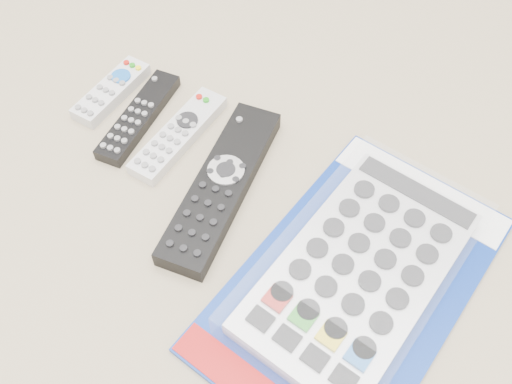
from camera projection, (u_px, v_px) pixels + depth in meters
The scene contains 5 objects.
remote_small_grey at pixel (111, 91), 0.82m from camera, with size 0.04×0.13×0.02m.
remote_slim_black at pixel (139, 117), 0.79m from camera, with size 0.06×0.17×0.02m.
remote_silver_dvd at pixel (178, 135), 0.77m from camera, with size 0.05×0.17×0.02m.
remote_large_black at pixel (222, 185), 0.72m from camera, with size 0.10×0.27×0.03m.
jumbo_remote_packaged at pixel (359, 271), 0.64m from camera, with size 0.27×0.40×0.05m.
Camera 1 is at (0.27, -0.38, 0.59)m, focal length 40.00 mm.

